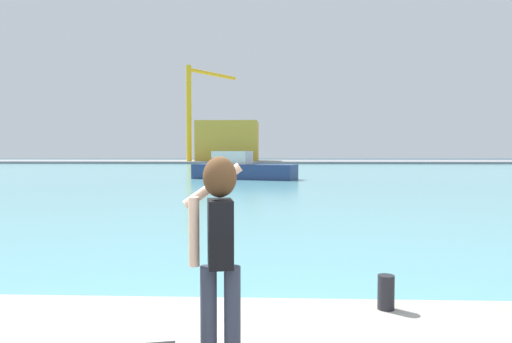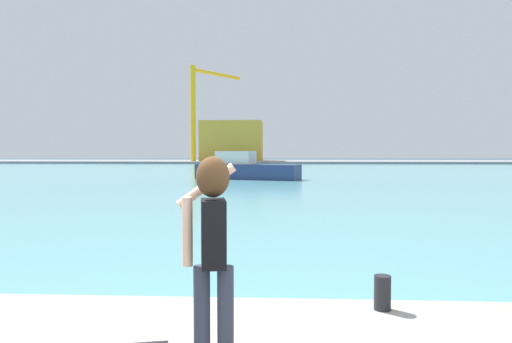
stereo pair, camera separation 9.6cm
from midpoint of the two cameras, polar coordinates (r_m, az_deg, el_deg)
name	(u,v)px [view 1 (the left image)]	position (r m, az deg, el deg)	size (l,w,h in m)	color
ground_plane	(275,171)	(53.63, 2.23, 0.02)	(220.00, 220.00, 0.00)	#334751
harbor_water	(275,171)	(55.63, 2.24, 0.12)	(140.00, 100.00, 0.02)	#599EA8
far_shore_dock	(275,162)	(95.61, 2.30, 1.21)	(140.00, 20.00, 0.45)	gray
person_photographer	(219,237)	(3.94, -5.28, -8.01)	(0.53, 0.55, 1.74)	#2D3342
harbor_bollard	(386,292)	(5.60, 15.15, -14.08)	(0.19, 0.19, 0.39)	black
boat_moored	(242,169)	(38.06, -1.80, 0.31)	(8.80, 4.83, 2.29)	navy
warehouse_left	(228,141)	(94.97, -3.46, 3.72)	(12.07, 10.18, 7.92)	gold
port_crane	(196,102)	(92.77, -7.43, 8.39)	(8.60, 12.13, 18.44)	yellow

